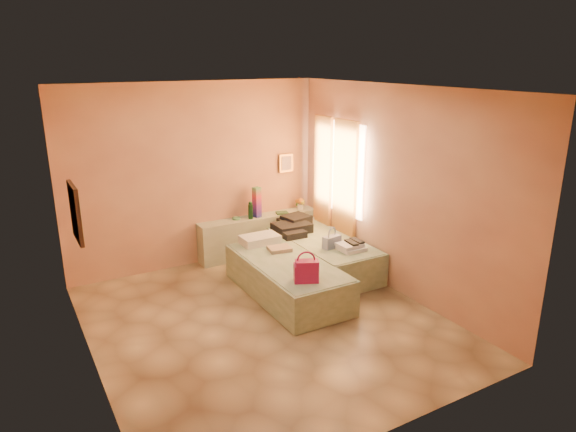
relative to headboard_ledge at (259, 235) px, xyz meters
name	(u,v)px	position (x,y,z in m)	size (l,w,h in m)	color
ground	(266,322)	(-0.98, -2.10, -0.33)	(4.50, 4.50, 0.00)	tan
room_walls	(258,170)	(-0.77, -1.53, 1.46)	(4.02, 4.51, 2.81)	tan
headboard_ledge	(259,235)	(0.00, 0.00, 0.00)	(2.05, 0.30, 0.65)	#AEBB99
bed_left	(287,278)	(-0.38, -1.57, -0.08)	(0.90, 2.00, 0.50)	#A7B995
bed_right	(321,254)	(0.52, -1.05, -0.08)	(0.90, 2.00, 0.50)	#A7B995
water_bottle	(251,211)	(-0.18, -0.06, 0.46)	(0.08, 0.08, 0.27)	#143920
rainbow_box	(257,202)	(-0.04, -0.01, 0.57)	(0.11, 0.11, 0.49)	#9E134E
small_dish	(236,218)	(-0.39, 0.03, 0.34)	(0.13, 0.13, 0.03)	#509461
green_book	(282,213)	(0.39, -0.07, 0.34)	(0.19, 0.14, 0.03)	#284C2D
flower_vase	(300,203)	(0.79, 0.01, 0.44)	(0.18, 0.18, 0.23)	silver
magenta_handbag	(306,271)	(-0.50, -2.26, 0.31)	(0.30, 0.17, 0.28)	#9E134E
khaki_garment	(279,249)	(-0.27, -1.18, 0.20)	(0.31, 0.25, 0.05)	tan
clothes_pile	(295,226)	(0.34, -0.57, 0.27)	(0.61, 0.61, 0.18)	black
blue_handbag	(332,242)	(0.44, -1.46, 0.26)	(0.28, 0.12, 0.18)	#3D5994
towel_stack	(352,247)	(0.62, -1.68, 0.23)	(0.35, 0.30, 0.10)	white
sandal_pair	(355,242)	(0.68, -1.67, 0.29)	(0.19, 0.25, 0.03)	black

